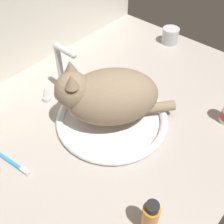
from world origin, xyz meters
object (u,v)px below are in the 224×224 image
faucet (62,73)px  metal_jar (170,36)px  sink_basin (112,118)px  toothbrush (9,161)px  amber_bottle (150,218)px  cat (106,96)px

faucet → metal_jar: 53.13cm
sink_basin → toothbrush: size_ratio=2.21×
faucet → toothbrush: bearing=-159.5°
amber_bottle → sink_basin: bearing=55.3°
sink_basin → toothbrush: 32.55cm
metal_jar → toothbrush: metal_jar is taller
sink_basin → toothbrush: (-30.65, 10.95, -0.43)cm
faucet → toothbrush: faucet is taller
faucet → amber_bottle: bearing=-111.2°
sink_basin → cat: (-1.46, 1.22, 9.86)cm
metal_jar → toothbrush: bearing=-179.0°
cat → toothbrush: size_ratio=2.04×
sink_basin → toothbrush: bearing=160.3°
metal_jar → toothbrush: size_ratio=0.45×
metal_jar → toothbrush: (-82.66, -1.49, -2.71)cm
cat → faucet: bearing=86.1°
faucet → metal_jar: (52.01, -10.00, -4.22)cm
faucet → amber_bottle: size_ratio=1.67×
metal_jar → amber_bottle: bearing=-150.2°
sink_basin → cat: cat is taller
faucet → toothbrush: (-30.65, -11.48, -6.93)cm
amber_bottle → faucet: bearing=68.8°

